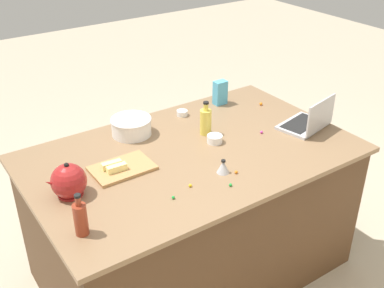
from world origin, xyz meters
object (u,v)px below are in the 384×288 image
object	(u,v)px
ramekin_small	(215,139)
candy_bag	(220,93)
bottle_soy	(81,218)
kettle	(69,181)
butter_stick_left	(112,165)
kitchen_timer	(223,167)
mixing_bowl_large	(131,126)
ramekin_medium	(182,113)
cutting_board	(122,168)
bottle_oil	(206,121)
butter_stick_right	(117,168)
laptop	(308,122)

from	to	relation	value
ramekin_small	candy_bag	xyz separation A→B (m)	(-0.36, -0.43, 0.06)
bottle_soy	kettle	bearing A→B (deg)	-102.19
butter_stick_left	kitchen_timer	size ratio (longest dim) A/B	1.43
kettle	candy_bag	distance (m)	1.36
mixing_bowl_large	candy_bag	bearing A→B (deg)	-175.51
butter_stick_left	ramekin_medium	world-z (taller)	butter_stick_left
kettle	ramekin_small	distance (m)	0.92
ramekin_medium	candy_bag	distance (m)	0.33
ramekin_medium	cutting_board	bearing A→B (deg)	30.78
bottle_oil	candy_bag	bearing A→B (deg)	-138.26
butter_stick_right	laptop	bearing A→B (deg)	170.72
ramekin_small	butter_stick_left	bearing A→B (deg)	-5.35
cutting_board	butter_stick_right	xyz separation A→B (m)	(0.04, 0.02, 0.03)
bottle_soy	ramekin_medium	size ratio (longest dim) A/B	2.92
ramekin_small	candy_bag	distance (m)	0.57
bottle_oil	candy_bag	size ratio (longest dim) A/B	1.27
butter_stick_left	candy_bag	bearing A→B (deg)	-160.03
bottle_oil	ramekin_medium	distance (m)	0.31
kettle	laptop	bearing A→B (deg)	173.98
ramekin_medium	candy_bag	size ratio (longest dim) A/B	0.43
laptop	candy_bag	distance (m)	0.66
cutting_board	candy_bag	bearing A→B (deg)	-157.94
butter_stick_left	candy_bag	size ratio (longest dim) A/B	0.65
mixing_bowl_large	kitchen_timer	xyz separation A→B (m)	(-0.20, 0.67, -0.02)
cutting_board	kitchen_timer	bearing A→B (deg)	142.82
candy_bag	bottle_soy	bearing A→B (deg)	29.65
mixing_bowl_large	bottle_soy	distance (m)	0.95
bottle_oil	butter_stick_left	size ratio (longest dim) A/B	1.96
laptop	ramekin_medium	bearing A→B (deg)	-47.48
kettle	ramekin_small	xyz separation A→B (m)	(-0.92, -0.03, -0.06)
kettle	candy_bag	bearing A→B (deg)	-160.50
butter_stick_right	bottle_soy	bearing A→B (deg)	45.75
ramekin_medium	candy_bag	world-z (taller)	candy_bag
ramekin_medium	ramekin_small	bearing A→B (deg)	84.40
ramekin_small	butter_stick_right	bearing A→B (deg)	-1.42
bottle_oil	kettle	size ratio (longest dim) A/B	1.01
bottle_oil	kitchen_timer	size ratio (longest dim) A/B	2.81
bottle_oil	ramekin_small	bearing A→B (deg)	80.76
bottle_oil	bottle_soy	bearing A→B (deg)	24.65
mixing_bowl_large	kitchen_timer	size ratio (longest dim) A/B	3.28
butter_stick_left	kitchen_timer	world-z (taller)	kitchen_timer
ramekin_medium	bottle_soy	bearing A→B (deg)	36.46
kettle	ramekin_medium	xyz separation A→B (m)	(-0.96, -0.45, -0.06)
mixing_bowl_large	butter_stick_right	distance (m)	0.45
bottle_soy	butter_stick_right	world-z (taller)	bottle_soy
cutting_board	kettle	bearing A→B (deg)	11.35
laptop	candy_bag	xyz separation A→B (m)	(0.23, -0.62, 0.04)
cutting_board	candy_bag	size ratio (longest dim) A/B	1.96
bottle_soy	mixing_bowl_large	bearing A→B (deg)	-131.26
laptop	butter_stick_right	distance (m)	1.26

